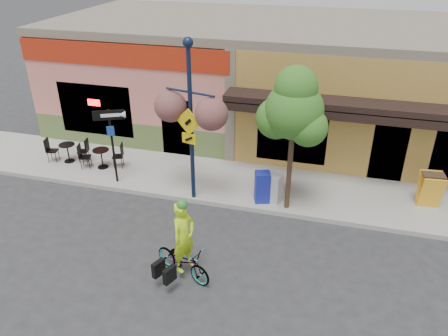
# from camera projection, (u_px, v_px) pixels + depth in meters

# --- Properties ---
(ground) EXTENTS (90.00, 90.00, 0.00)m
(ground) POSITION_uv_depth(u_px,v_px,m) (234.00, 219.00, 13.02)
(ground) COLOR #2D2D30
(ground) RESTS_ON ground
(sidewalk) EXTENTS (24.00, 3.00, 0.15)m
(sidewalk) POSITION_uv_depth(u_px,v_px,m) (248.00, 184.00, 14.69)
(sidewalk) COLOR #9E9B93
(sidewalk) RESTS_ON ground
(curb) EXTENTS (24.00, 0.12, 0.15)m
(curb) POSITION_uv_depth(u_px,v_px,m) (238.00, 207.00, 13.45)
(curb) COLOR #A8A59E
(curb) RESTS_ON ground
(building) EXTENTS (18.20, 8.20, 4.50)m
(building) POSITION_uv_depth(u_px,v_px,m) (277.00, 76.00, 18.35)
(building) COLOR #D8776A
(building) RESTS_ON ground
(bicycle) EXTENTS (1.76, 1.18, 0.88)m
(bicycle) POSITION_uv_depth(u_px,v_px,m) (183.00, 261.00, 10.68)
(bicycle) COLOR maroon
(bicycle) RESTS_ON ground
(cyclist_rider) EXTENTS (0.67, 0.79, 1.85)m
(cyclist_rider) POSITION_uv_depth(u_px,v_px,m) (184.00, 245.00, 10.43)
(cyclist_rider) COLOR #C8FD1A
(cyclist_rider) RESTS_ON ground
(lamp_post) EXTENTS (1.69, 0.97, 4.97)m
(lamp_post) POSITION_uv_depth(u_px,v_px,m) (191.00, 124.00, 12.67)
(lamp_post) COLOR #13203E
(lamp_post) RESTS_ON sidewalk
(one_way_sign) EXTENTS (0.98, 0.60, 2.55)m
(one_way_sign) POSITION_uv_depth(u_px,v_px,m) (113.00, 147.00, 14.11)
(one_way_sign) COLOR black
(one_way_sign) RESTS_ON sidewalk
(cafe_set_left) EXTENTS (1.63, 1.07, 0.90)m
(cafe_set_left) POSITION_uv_depth(u_px,v_px,m) (68.00, 150.00, 15.79)
(cafe_set_left) COLOR black
(cafe_set_left) RESTS_ON sidewalk
(cafe_set_right) EXTENTS (1.68, 1.18, 0.91)m
(cafe_set_right) POSITION_uv_depth(u_px,v_px,m) (101.00, 156.00, 15.37)
(cafe_set_right) COLOR black
(cafe_set_right) RESTS_ON sidewalk
(newspaper_box_blue) EXTENTS (0.55, 0.52, 1.00)m
(newspaper_box_blue) POSITION_uv_depth(u_px,v_px,m) (262.00, 187.00, 13.39)
(newspaper_box_blue) COLOR #1A249D
(newspaper_box_blue) RESTS_ON sidewalk
(newspaper_box_grey) EXTENTS (0.53, 0.50, 0.92)m
(newspaper_box_grey) POSITION_uv_depth(u_px,v_px,m) (274.00, 188.00, 13.39)
(newspaper_box_grey) COLOR #BBBBBB
(newspaper_box_grey) RESTS_ON sidewalk
(street_tree) EXTENTS (1.76, 1.76, 4.41)m
(street_tree) POSITION_uv_depth(u_px,v_px,m) (292.00, 141.00, 12.28)
(street_tree) COLOR #3D7A26
(street_tree) RESTS_ON sidewalk
(sandwich_board) EXTENTS (0.69, 0.54, 1.08)m
(sandwich_board) POSITION_uv_depth(u_px,v_px,m) (432.00, 193.00, 12.99)
(sandwich_board) COLOR yellow
(sandwich_board) RESTS_ON sidewalk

